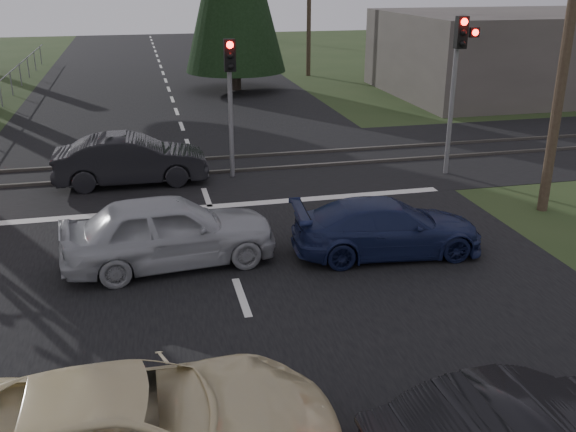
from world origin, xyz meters
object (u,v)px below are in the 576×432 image
object	(u,v)px
utility_pole_near	(570,23)
silver_car	(169,231)
blue_sedan	(387,228)
traffic_signal_center	(230,85)
traffic_signal_right	(459,65)
dark_car_far	(131,160)

from	to	relation	value
utility_pole_near	silver_car	distance (m)	10.56
blue_sedan	utility_pole_near	bearing A→B (deg)	-67.29
traffic_signal_center	blue_sedan	xyz separation A→B (m)	(2.47, -6.35, -2.20)
silver_car	blue_sedan	distance (m)	4.72
utility_pole_near	blue_sedan	distance (m)	6.71
traffic_signal_right	utility_pole_near	distance (m)	3.87
silver_car	traffic_signal_right	bearing A→B (deg)	-67.89
blue_sedan	traffic_signal_center	bearing A→B (deg)	25.65
silver_car	blue_sedan	size ratio (longest dim) A/B	1.06
silver_car	blue_sedan	world-z (taller)	silver_car
utility_pole_near	silver_car	size ratio (longest dim) A/B	2.01
traffic_signal_right	blue_sedan	distance (m)	7.10
traffic_signal_center	dark_car_far	world-z (taller)	traffic_signal_center
traffic_signal_center	silver_car	xyz separation A→B (m)	(-2.22, -5.83, -2.04)
utility_pole_near	dark_car_far	distance (m)	12.18
blue_sedan	dark_car_far	size ratio (longest dim) A/B	0.96
traffic_signal_right	utility_pole_near	size ratio (longest dim) A/B	0.52
traffic_signal_center	utility_pole_near	size ratio (longest dim) A/B	0.46
silver_car	dark_car_far	distance (m)	5.96
utility_pole_near	dark_car_far	bearing A→B (deg)	155.55
dark_car_far	utility_pole_near	bearing A→B (deg)	-113.93
traffic_signal_right	utility_pole_near	bearing A→B (deg)	-74.66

